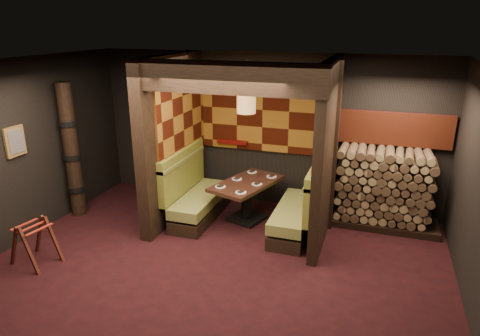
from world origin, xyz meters
name	(u,v)px	position (x,y,z in m)	size (l,w,h in m)	color
floor	(211,275)	(0.00, 0.00, -0.01)	(6.50, 5.50, 0.02)	black
ceiling	(205,65)	(0.00, 0.00, 2.86)	(6.50, 5.50, 0.02)	black
wall_back	(265,130)	(0.00, 2.76, 1.43)	(6.50, 0.02, 2.85)	black
wall_front	(60,306)	(0.00, -2.76, 1.43)	(6.50, 0.02, 2.85)	black
wall_left	(10,155)	(-3.26, 0.00, 1.43)	(0.02, 5.50, 2.85)	black
partition_left	(173,139)	(-1.35, 1.65, 1.43)	(0.20, 2.20, 2.85)	black
partition_right	(327,152)	(1.30, 1.70, 1.43)	(0.15, 2.10, 2.85)	black
header_beam	(224,78)	(-0.02, 0.70, 2.63)	(2.85, 0.18, 0.44)	black
tapa_back_panel	(263,110)	(-0.02, 2.71, 1.82)	(2.40, 0.06, 1.55)	#915D1B
tapa_side_panel	(182,113)	(-1.23, 1.82, 1.85)	(0.04, 1.85, 1.45)	#915D1B
lacquer_shelf	(232,142)	(-0.60, 2.65, 1.18)	(0.60, 0.12, 0.07)	#5A0B09
booth_bench_left	(195,196)	(-0.96, 1.65, 0.40)	(0.68, 1.60, 1.14)	black
booth_bench_right	(300,210)	(0.93, 1.65, 0.40)	(0.68, 1.60, 1.14)	black
dining_table	(247,194)	(-0.05, 1.83, 0.48)	(1.12, 1.52, 0.72)	black
place_settings	(247,181)	(-0.05, 1.83, 0.73)	(0.87, 1.20, 0.03)	white
pendant_lamp	(246,99)	(-0.05, 1.78, 2.16)	(0.31, 0.31, 0.91)	#A87740
framed_picture	(15,141)	(-3.22, 0.10, 1.62)	(0.05, 0.36, 0.46)	olive
luggage_rack	(34,241)	(-2.54, -0.51, 0.35)	(0.72, 0.56, 0.70)	#41190F
totem_column	(72,152)	(-3.05, 1.10, 1.19)	(0.31, 0.31, 2.40)	black
firewood_stack	(388,189)	(2.29, 2.35, 0.68)	(1.73, 0.70, 1.36)	black
mosaic_header	(395,129)	(2.29, 2.68, 1.64)	(1.83, 0.10, 0.56)	maroon
bay_front_post	(335,148)	(1.39, 1.96, 1.43)	(0.08, 0.08, 2.85)	black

